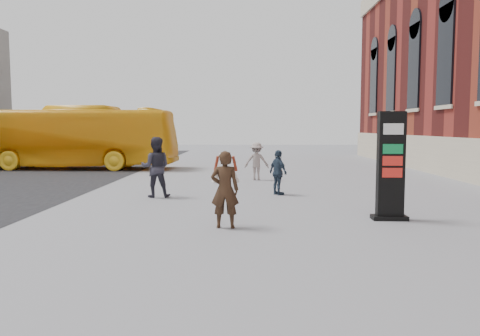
{
  "coord_description": "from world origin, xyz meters",
  "views": [
    {
      "loc": [
        0.46,
        -9.66,
        2.24
      ],
      "look_at": [
        0.29,
        1.6,
        1.25
      ],
      "focal_mm": 35.0,
      "sensor_mm": 36.0,
      "label": 1
    }
  ],
  "objects_px": {
    "pedestrian_b": "(257,161)",
    "pedestrian_c": "(278,173)",
    "bus": "(63,138)",
    "pedestrian_a": "(156,167)",
    "woman": "(225,189)",
    "info_pylon": "(391,166)"
  },
  "relations": [
    {
      "from": "info_pylon",
      "to": "pedestrian_a",
      "type": "relative_size",
      "value": 1.36
    },
    {
      "from": "bus",
      "to": "info_pylon",
      "type": "bearing_deg",
      "value": -134.15
    },
    {
      "from": "bus",
      "to": "pedestrian_a",
      "type": "xyz_separation_m",
      "value": [
        6.99,
        -10.24,
        -0.72
      ]
    },
    {
      "from": "bus",
      "to": "pedestrian_b",
      "type": "xyz_separation_m",
      "value": [
        10.32,
        -5.3,
        -0.88
      ]
    },
    {
      "from": "bus",
      "to": "pedestrian_a",
      "type": "distance_m",
      "value": 12.42
    },
    {
      "from": "info_pylon",
      "to": "bus",
      "type": "height_order",
      "value": "bus"
    },
    {
      "from": "bus",
      "to": "pedestrian_b",
      "type": "height_order",
      "value": "bus"
    },
    {
      "from": "pedestrian_a",
      "to": "pedestrian_b",
      "type": "distance_m",
      "value": 5.96
    },
    {
      "from": "info_pylon",
      "to": "pedestrian_c",
      "type": "height_order",
      "value": "info_pylon"
    },
    {
      "from": "info_pylon",
      "to": "pedestrian_a",
      "type": "height_order",
      "value": "info_pylon"
    },
    {
      "from": "pedestrian_b",
      "to": "pedestrian_c",
      "type": "bearing_deg",
      "value": 104.56
    },
    {
      "from": "pedestrian_b",
      "to": "pedestrian_c",
      "type": "relative_size",
      "value": 1.07
    },
    {
      "from": "woman",
      "to": "pedestrian_c",
      "type": "distance_m",
      "value": 5.34
    },
    {
      "from": "pedestrian_b",
      "to": "pedestrian_c",
      "type": "distance_m",
      "value": 4.43
    },
    {
      "from": "pedestrian_b",
      "to": "woman",
      "type": "bearing_deg",
      "value": 91.06
    },
    {
      "from": "pedestrian_b",
      "to": "pedestrian_a",
      "type": "bearing_deg",
      "value": 62.5
    },
    {
      "from": "pedestrian_c",
      "to": "pedestrian_b",
      "type": "bearing_deg",
      "value": -23.94
    },
    {
      "from": "info_pylon",
      "to": "pedestrian_b",
      "type": "relative_size",
      "value": 1.64
    },
    {
      "from": "woman",
      "to": "pedestrian_b",
      "type": "height_order",
      "value": "woman"
    },
    {
      "from": "woman",
      "to": "pedestrian_a",
      "type": "relative_size",
      "value": 0.89
    },
    {
      "from": "woman",
      "to": "pedestrian_a",
      "type": "xyz_separation_m",
      "value": [
        -2.43,
        4.56,
        0.08
      ]
    },
    {
      "from": "bus",
      "to": "pedestrian_a",
      "type": "height_order",
      "value": "bus"
    }
  ]
}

